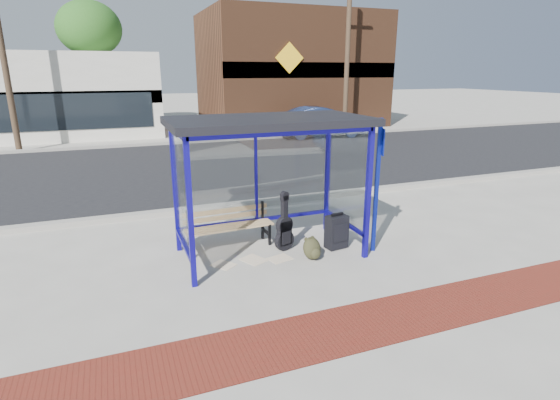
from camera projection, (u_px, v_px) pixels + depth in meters
name	position (u px, v px, depth m)	size (l,w,h in m)	color
ground	(270.00, 253.00, 7.85)	(120.00, 120.00, 0.00)	#B2ADA0
brick_paver_strip	(340.00, 330.00, 5.52)	(60.00, 1.00, 0.01)	maroon
curb_near	(229.00, 206.00, 10.43)	(60.00, 0.25, 0.12)	gray
street_asphalt	(191.00, 166.00, 15.00)	(60.00, 10.00, 0.00)	black
curb_far	(171.00, 143.00, 19.55)	(60.00, 0.25, 0.12)	gray
far_sidewalk	(165.00, 138.00, 21.26)	(60.00, 4.00, 0.01)	#B2ADA0
bus_shelter	(268.00, 138.00, 7.33)	(3.30, 1.80, 2.42)	#140D90
storefront_brown	(290.00, 70.00, 26.25)	(10.00, 7.08, 6.40)	#59331E
tree_mid	(89.00, 29.00, 24.93)	(3.60, 3.60, 7.03)	#4C3826
tree_right	(331.00, 37.00, 30.30)	(3.60, 3.60, 7.03)	#4C3826
utility_pole_west	(1.00, 45.00, 16.59)	(1.60, 0.24, 8.00)	#4C3826
utility_pole_east	(347.00, 51.00, 21.78)	(1.60, 0.24, 8.00)	#4C3826
bench	(228.00, 225.00, 8.04)	(1.64, 0.48, 0.77)	black
guitar_bag	(284.00, 230.00, 7.89)	(0.40, 0.22, 1.05)	black
suitcase	(337.00, 232.00, 8.01)	(0.42, 0.31, 0.68)	black
backpack	(312.00, 249.00, 7.56)	(0.37, 0.34, 0.40)	#2B2B18
sign_post	(378.00, 179.00, 7.61)	(0.15, 0.29, 2.40)	navy
newspaper_a	(224.00, 265.00, 7.37)	(0.38, 0.30, 0.01)	white
newspaper_b	(254.00, 260.00, 7.57)	(0.43, 0.34, 0.01)	white
newspaper_c	(280.00, 259.00, 7.62)	(0.39, 0.31, 0.01)	white
parked_car	(322.00, 122.00, 21.47)	(1.57, 4.50, 1.48)	navy
fire_hydrant	(363.00, 124.00, 23.58)	(0.32, 0.21, 0.72)	#A10B0E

